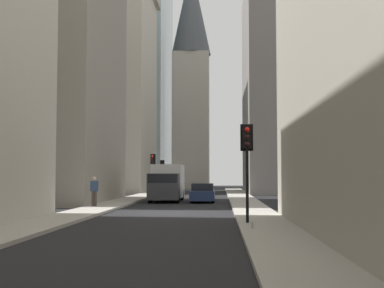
% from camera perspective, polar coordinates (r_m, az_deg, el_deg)
% --- Properties ---
extents(ground_plane, '(135.00, 135.00, 0.00)m').
position_cam_1_polar(ground_plane, '(28.11, -2.36, -7.67)').
color(ground_plane, black).
extents(sidewalk_right, '(90.00, 2.20, 0.14)m').
position_cam_1_polar(sidewalk_right, '(28.88, -11.35, -7.36)').
color(sidewalk_right, '#A8A399').
rests_on(sidewalk_right, ground_plane).
extents(sidewalk_left, '(90.00, 2.20, 0.14)m').
position_cam_1_polar(sidewalk_left, '(28.04, 6.92, -7.52)').
color(sidewalk_left, '#A8A399').
rests_on(sidewalk_left, ground_plane).
extents(building_left_far, '(15.31, 10.00, 23.41)m').
position_cam_1_polar(building_left_far, '(58.50, 10.93, 6.09)').
color(building_left_far, gray).
rests_on(building_left_far, ground_plane).
extents(building_right_far, '(13.14, 10.50, 27.30)m').
position_cam_1_polar(building_right_far, '(61.92, -9.38, 7.39)').
color(building_right_far, beige).
rests_on(building_right_far, ground_plane).
extents(building_right_midfar, '(13.43, 10.50, 22.24)m').
position_cam_1_polar(building_right_midfar, '(40.76, -16.18, 9.53)').
color(building_right_midfar, gray).
rests_on(building_right_midfar, ground_plane).
extents(glass_tower_distant, '(18.05, 14.00, 60.09)m').
position_cam_1_polar(glass_tower_distant, '(85.56, -7.62, 15.67)').
color(glass_tower_distant, '#9EB7C1').
rests_on(glass_tower_distant, ground_plane).
extents(church_spire, '(5.76, 5.76, 33.41)m').
position_cam_1_polar(church_spire, '(75.34, -0.10, 8.36)').
color(church_spire, '#B7B2A5').
rests_on(church_spire, ground_plane).
extents(delivery_truck, '(6.46, 2.25, 2.84)m').
position_cam_1_polar(delivery_truck, '(39.34, -2.82, -4.33)').
color(delivery_truck, silver).
rests_on(delivery_truck, ground_plane).
extents(sedan_navy, '(4.30, 1.78, 1.42)m').
position_cam_1_polar(sedan_navy, '(38.06, 1.21, -5.57)').
color(sedan_navy, navy).
rests_on(sedan_navy, ground_plane).
extents(traffic_light_foreground, '(0.43, 0.52, 3.99)m').
position_cam_1_polar(traffic_light_foreground, '(20.63, 6.20, -0.65)').
color(traffic_light_foreground, black).
rests_on(traffic_light_foreground, sidewalk_left).
extents(traffic_light_midblock, '(0.43, 0.52, 4.00)m').
position_cam_1_polar(traffic_light_midblock, '(51.45, -4.44, -2.31)').
color(traffic_light_midblock, black).
rests_on(traffic_light_midblock, sidewalk_right).
extents(traffic_light_far_junction, '(0.43, 0.52, 3.66)m').
position_cam_1_polar(traffic_light_far_junction, '(61.21, -3.38, -2.74)').
color(traffic_light_far_junction, black).
rests_on(traffic_light_far_junction, sidewalk_right).
extents(pedestrian, '(0.26, 0.44, 1.80)m').
position_cam_1_polar(pedestrian, '(31.68, -10.93, -5.10)').
color(pedestrian, '#473D33').
rests_on(pedestrian, sidewalk_right).
extents(discarded_bottle, '(0.07, 0.07, 0.27)m').
position_cam_1_polar(discarded_bottle, '(18.46, 6.81, -9.10)').
color(discarded_bottle, '#999EA3').
rests_on(discarded_bottle, sidewalk_left).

